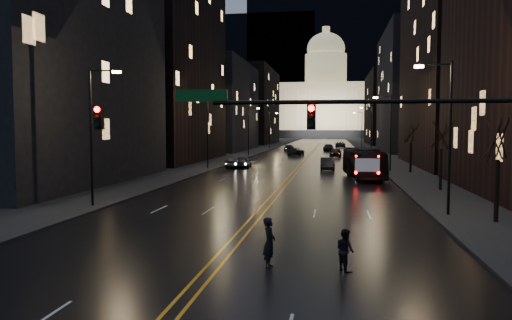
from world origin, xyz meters
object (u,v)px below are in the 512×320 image
at_px(bus, 363,163).
at_px(pedestrian_b, 345,250).
at_px(traffic_signal, 373,130).
at_px(pedestrian_a, 269,243).
at_px(receding_car_a, 327,164).
at_px(oncoming_car_a, 244,162).
at_px(oncoming_car_b, 234,162).

xyz_separation_m(bus, pedestrian_b, (-2.60, -34.03, -0.78)).
relative_size(traffic_signal, pedestrian_a, 9.15).
bearing_deg(pedestrian_a, pedestrian_b, -86.25).
bearing_deg(pedestrian_b, receding_car_a, -31.54).
bearing_deg(oncoming_car_a, traffic_signal, 104.82).
distance_m(traffic_signal, oncoming_car_b, 45.20).
bearing_deg(oncoming_car_b, bus, 143.72).
relative_size(pedestrian_a, pedestrian_b, 1.22).
xyz_separation_m(bus, oncoming_car_a, (-14.41, 10.61, -0.82)).
relative_size(bus, pedestrian_a, 5.90).
relative_size(oncoming_car_b, pedestrian_a, 2.38).
bearing_deg(oncoming_car_b, oncoming_car_a, 175.12).
distance_m(oncoming_car_b, receding_car_a, 12.01).
xyz_separation_m(oncoming_car_a, receding_car_a, (10.64, -1.44, 0.04)).
relative_size(traffic_signal, pedestrian_b, 11.14).
bearing_deg(pedestrian_a, receding_car_a, 1.64).
distance_m(receding_car_a, pedestrian_a, 43.23).
bearing_deg(pedestrian_b, oncoming_car_b, -16.78).
bearing_deg(traffic_signal, pedestrian_a, -152.47).
bearing_deg(bus, oncoming_car_b, 138.59).
distance_m(oncoming_car_b, pedestrian_a, 45.88).
height_order(traffic_signal, pedestrian_a, traffic_signal).
bearing_deg(traffic_signal, pedestrian_b, -118.23).
bearing_deg(oncoming_car_b, traffic_signal, 106.30).
distance_m(traffic_signal, receding_car_a, 41.50).
height_order(traffic_signal, oncoming_car_a, traffic_signal).
height_order(traffic_signal, oncoming_car_b, traffic_signal).
bearing_deg(receding_car_a, oncoming_car_b, 170.17).
xyz_separation_m(receding_car_a, pedestrian_b, (1.17, -43.20, 0.00)).
height_order(bus, oncoming_car_a, bus).
bearing_deg(receding_car_a, oncoming_car_a, 169.66).
relative_size(receding_car_a, pedestrian_a, 2.49).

